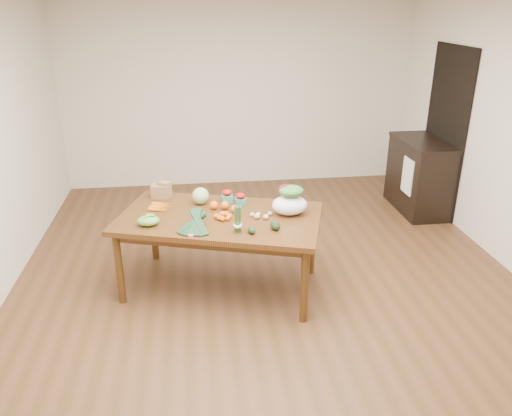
{
  "coord_description": "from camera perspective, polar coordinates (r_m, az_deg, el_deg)",
  "views": [
    {
      "loc": [
        -0.68,
        -4.21,
        2.6
      ],
      "look_at": [
        -0.13,
        0.0,
        0.81
      ],
      "focal_mm": 35.0,
      "sensor_mm": 36.0,
      "label": 1
    }
  ],
  "objects": [
    {
      "name": "potato_e",
      "position": [
        4.51,
        1.12,
        -1.03
      ],
      "size": [
        0.06,
        0.05,
        0.05
      ],
      "primitive_type": "ellipsoid",
      "color": "#C9BB74",
      "rests_on": "dining_table"
    },
    {
      "name": "avocado_a",
      "position": [
        4.24,
        -0.52,
        -2.55
      ],
      "size": [
        0.08,
        0.1,
        0.06
      ],
      "primitive_type": "ellipsoid",
      "rotation": [
        0.0,
        0.0,
        0.3
      ],
      "color": "black",
      "rests_on": "dining_table"
    },
    {
      "name": "orange_c",
      "position": [
        4.66,
        -2.43,
        -0.1
      ],
      "size": [
        0.07,
        0.07,
        0.07
      ],
      "primitive_type": "sphere",
      "color": "orange",
      "rests_on": "dining_table"
    },
    {
      "name": "strawberry_basket_a",
      "position": [
        4.92,
        -3.32,
        1.3
      ],
      "size": [
        0.13,
        0.13,
        0.1
      ],
      "primitive_type": null,
      "rotation": [
        0.0,
        0.0,
        -0.31
      ],
      "color": "#B8190C",
      "rests_on": "dining_table"
    },
    {
      "name": "snap_pea_bag",
      "position": [
        4.49,
        -12.2,
        -1.43
      ],
      "size": [
        0.2,
        0.15,
        0.09
      ],
      "primitive_type": "ellipsoid",
      "color": "#72B03B",
      "rests_on": "dining_table"
    },
    {
      "name": "dining_table",
      "position": [
        4.77,
        -4.06,
        -5.04
      ],
      "size": [
        2.05,
        1.52,
        0.75
      ],
      "primitive_type": "cube",
      "rotation": [
        0.0,
        0.0,
        -0.31
      ],
      "color": "#553213",
      "rests_on": "floor"
    },
    {
      "name": "potato_b",
      "position": [
        4.52,
        0.11,
        -0.96
      ],
      "size": [
        0.06,
        0.05,
        0.05
      ],
      "primitive_type": "ellipsoid",
      "color": "tan",
      "rests_on": "dining_table"
    },
    {
      "name": "avocado_b",
      "position": [
        4.31,
        2.19,
        -1.99
      ],
      "size": [
        0.11,
        0.14,
        0.08
      ],
      "primitive_type": "ellipsoid",
      "rotation": [
        0.0,
        0.0,
        0.3
      ],
      "color": "black",
      "rests_on": "dining_table"
    },
    {
      "name": "cabbage",
      "position": [
        4.87,
        -6.36,
        1.39
      ],
      "size": [
        0.16,
        0.16,
        0.16
      ],
      "primitive_type": "sphere",
      "color": "#A9DE80",
      "rests_on": "dining_table"
    },
    {
      "name": "potato_d",
      "position": [
        4.58,
        0.26,
        -0.72
      ],
      "size": [
        0.04,
        0.04,
        0.04
      ],
      "primitive_type": "ellipsoid",
      "color": "#D8B87D",
      "rests_on": "dining_table"
    },
    {
      "name": "strawberry_basket_b",
      "position": [
        4.84,
        -1.78,
        0.95
      ],
      "size": [
        0.13,
        0.13,
        0.09
      ],
      "primitive_type": null,
      "rotation": [
        0.0,
        0.0,
        -0.31
      ],
      "color": "red",
      "rests_on": "dining_table"
    },
    {
      "name": "orange_b",
      "position": [
        4.74,
        -3.58,
        0.31
      ],
      "size": [
        0.08,
        0.08,
        0.08
      ],
      "primitive_type": "sphere",
      "color": "orange",
      "rests_on": "dining_table"
    },
    {
      "name": "room_walls",
      "position": [
        4.44,
        1.72,
        6.48
      ],
      "size": [
        5.02,
        6.02,
        2.7
      ],
      "color": "silver",
      "rests_on": "floor"
    },
    {
      "name": "salad_bag",
      "position": [
        4.59,
        3.88,
        0.76
      ],
      "size": [
        0.39,
        0.33,
        0.25
      ],
      "primitive_type": null,
      "rotation": [
        0.0,
        0.0,
        -0.31
      ],
      "color": "white",
      "rests_on": "dining_table"
    },
    {
      "name": "potato_a",
      "position": [
        4.57,
        -0.45,
        -0.77
      ],
      "size": [
        0.05,
        0.04,
        0.04
      ],
      "primitive_type": "ellipsoid",
      "color": "tan",
      "rests_on": "dining_table"
    },
    {
      "name": "mandarin_cluster",
      "position": [
        4.52,
        -3.82,
        -0.82
      ],
      "size": [
        0.23,
        0.23,
        0.08
      ],
      "primitive_type": null,
      "rotation": [
        0.0,
        0.0,
        -0.31
      ],
      "color": "orange",
      "rests_on": "dining_table"
    },
    {
      "name": "kale_bunch",
      "position": [
        4.29,
        -7.11,
        -1.74
      ],
      "size": [
        0.43,
        0.48,
        0.16
      ],
      "primitive_type": null,
      "rotation": [
        0.0,
        0.0,
        -0.31
      ],
      "color": "black",
      "rests_on": "dining_table"
    },
    {
      "name": "paper_bag",
      "position": [
        5.09,
        -10.87,
        2.05
      ],
      "size": [
        0.27,
        0.25,
        0.16
      ],
      "primitive_type": null,
      "rotation": [
        0.0,
        0.0,
        -0.31
      ],
      "color": "olive",
      "rests_on": "dining_table"
    },
    {
      "name": "dish_towel",
      "position": [
        6.53,
        16.92,
        3.51
      ],
      "size": [
        0.02,
        0.28,
        0.45
      ],
      "primitive_type": "cube",
      "color": "white",
      "rests_on": "cabinet"
    },
    {
      "name": "orange_a",
      "position": [
        4.74,
        -4.83,
        0.32
      ],
      "size": [
        0.08,
        0.08,
        0.08
      ],
      "primitive_type": "sphere",
      "color": "orange",
      "rests_on": "dining_table"
    },
    {
      "name": "potato_c",
      "position": [
        4.59,
        1.59,
        -0.64
      ],
      "size": [
        0.05,
        0.04,
        0.04
      ],
      "primitive_type": "ellipsoid",
      "color": "tan",
      "rests_on": "dining_table"
    },
    {
      "name": "asparagus_bundle",
      "position": [
        4.23,
        -2.12,
        -1.23
      ],
      "size": [
        0.11,
        0.14,
        0.26
      ],
      "primitive_type": null,
      "rotation": [
        0.15,
        0.0,
        -0.31
      ],
      "color": "#466D32",
      "rests_on": "dining_table"
    },
    {
      "name": "doorway_dark",
      "position": [
        6.79,
        20.79,
        8.15
      ],
      "size": [
        0.02,
        1.0,
        2.1
      ],
      "primitive_type": "cube",
      "color": "black",
      "rests_on": "floor"
    },
    {
      "name": "floor",
      "position": [
        4.99,
        1.54,
        -8.57
      ],
      "size": [
        6.0,
        6.0,
        0.0
      ],
      "primitive_type": "plane",
      "color": "brown",
      "rests_on": "ground"
    },
    {
      "name": "cabinet",
      "position": [
        6.84,
        18.13,
        3.53
      ],
      "size": [
        0.52,
        1.02,
        0.94
      ],
      "primitive_type": "cube",
      "color": "black",
      "rests_on": "floor"
    },
    {
      "name": "carrots",
      "position": [
        4.85,
        -10.87,
        0.15
      ],
      "size": [
        0.27,
        0.27,
        0.03
      ],
      "primitive_type": null,
      "rotation": [
        0.0,
        0.0,
        -0.31
      ],
      "color": "orange",
      "rests_on": "dining_table"
    }
  ]
}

